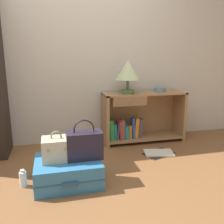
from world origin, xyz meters
TOP-DOWN VIEW (x-y plane):
  - ground_plane at (0.00, 0.00)m, footprint 9.00×9.00m
  - back_wall at (0.00, 1.50)m, footprint 6.40×0.10m
  - bookshelf at (0.86, 1.26)m, footprint 1.15×0.38m
  - table_lamp at (0.66, 1.21)m, footprint 0.32×0.32m
  - bowl at (1.16, 1.27)m, footprint 0.17×0.17m
  - suitcase_large at (-0.21, 0.29)m, footprint 0.62×0.53m
  - train_case at (-0.31, 0.31)m, footprint 0.27×0.24m
  - handbag at (-0.05, 0.29)m, footprint 0.34×0.18m
  - bottle at (-0.63, 0.32)m, footprint 0.07×0.07m
  - open_book_on_floor at (0.93, 0.73)m, footprint 0.43×0.36m

SIDE VIEW (x-z plane):
  - ground_plane at x=0.00m, z-range 0.00..0.00m
  - open_book_on_floor at x=0.93m, z-range 0.00..0.02m
  - bottle at x=-0.63m, z-range -0.01..0.16m
  - suitcase_large at x=-0.21m, z-range 0.00..0.24m
  - bookshelf at x=0.86m, z-range -0.01..0.69m
  - train_case at x=-0.31m, z-range 0.20..0.49m
  - handbag at x=-0.05m, z-range 0.18..0.57m
  - bowl at x=1.16m, z-range 0.70..0.75m
  - table_lamp at x=0.66m, z-range 0.78..1.22m
  - back_wall at x=0.00m, z-range 0.00..2.60m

